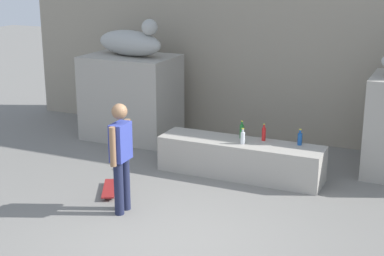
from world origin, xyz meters
name	(u,v)px	position (x,y,z in m)	size (l,w,h in m)	color
ground_plane	(172,240)	(0.00, 0.00, 0.00)	(40.00, 40.00, 0.00)	slate
facade_wall	(287,11)	(0.00, 5.29, 2.63)	(11.91, 0.60, 5.27)	gray
pedestal_left	(131,97)	(-2.87, 3.89, 0.87)	(1.85, 1.28, 1.74)	#A39E93
statue_reclining_left	(131,42)	(-2.83, 3.88, 2.03)	(1.68, 0.90, 0.78)	#A9AAA5
ledge_block	(240,159)	(0.00, 2.68, 0.31)	(2.88, 0.72, 0.62)	#A39E93
skater	(121,153)	(-1.08, 0.52, 0.92)	(0.23, 0.54, 1.67)	#1E233F
skateboard	(109,189)	(-1.67, 1.08, 0.06)	(0.55, 0.80, 0.08)	maroon
bottle_red	(264,134)	(0.34, 2.90, 0.75)	(0.07, 0.07, 0.30)	red
bottle_green	(242,131)	(-0.06, 2.89, 0.75)	(0.07, 0.07, 0.31)	#1E722D
bottle_blue	(300,139)	(0.97, 2.91, 0.74)	(0.08, 0.08, 0.28)	#194C99
bottle_clear	(243,138)	(0.07, 2.57, 0.73)	(0.08, 0.08, 0.27)	silver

